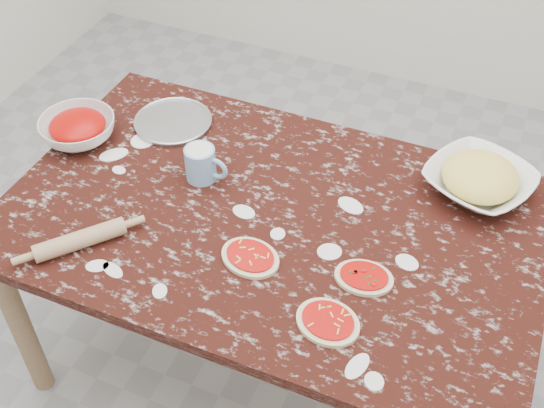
{
  "coord_description": "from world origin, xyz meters",
  "views": [
    {
      "loc": [
        0.56,
        -1.32,
        2.19
      ],
      "look_at": [
        0.0,
        0.0,
        0.8
      ],
      "focal_mm": 45.06,
      "sensor_mm": 36.0,
      "label": 1
    }
  ],
  "objects_px": {
    "worktable": "(272,235)",
    "rolling_pin": "(80,240)",
    "pizza_tray": "(173,122)",
    "flour_mug": "(202,163)",
    "sauce_bowl": "(78,129)",
    "cheese_bowl": "(479,182)"
  },
  "relations": [
    {
      "from": "flour_mug",
      "to": "rolling_pin",
      "type": "xyz_separation_m",
      "value": [
        -0.18,
        -0.4,
        -0.03
      ]
    },
    {
      "from": "flour_mug",
      "to": "rolling_pin",
      "type": "bearing_deg",
      "value": -114.94
    },
    {
      "from": "worktable",
      "to": "flour_mug",
      "type": "bearing_deg",
      "value": 164.68
    },
    {
      "from": "sauce_bowl",
      "to": "cheese_bowl",
      "type": "bearing_deg",
      "value": 11.46
    },
    {
      "from": "pizza_tray",
      "to": "flour_mug",
      "type": "distance_m",
      "value": 0.31
    },
    {
      "from": "worktable",
      "to": "rolling_pin",
      "type": "relative_size",
      "value": 6.14
    },
    {
      "from": "worktable",
      "to": "sauce_bowl",
      "type": "relative_size",
      "value": 6.38
    },
    {
      "from": "pizza_tray",
      "to": "flour_mug",
      "type": "relative_size",
      "value": 1.83
    },
    {
      "from": "worktable",
      "to": "rolling_pin",
      "type": "bearing_deg",
      "value": -144.5
    },
    {
      "from": "pizza_tray",
      "to": "rolling_pin",
      "type": "xyz_separation_m",
      "value": [
        0.04,
        -0.61,
        0.02
      ]
    },
    {
      "from": "sauce_bowl",
      "to": "rolling_pin",
      "type": "distance_m",
      "value": 0.5
    },
    {
      "from": "sauce_bowl",
      "to": "rolling_pin",
      "type": "relative_size",
      "value": 0.96
    },
    {
      "from": "worktable",
      "to": "sauce_bowl",
      "type": "xyz_separation_m",
      "value": [
        -0.74,
        0.09,
        0.12
      ]
    },
    {
      "from": "worktable",
      "to": "sauce_bowl",
      "type": "distance_m",
      "value": 0.76
    },
    {
      "from": "pizza_tray",
      "to": "rolling_pin",
      "type": "height_order",
      "value": "rolling_pin"
    },
    {
      "from": "rolling_pin",
      "to": "flour_mug",
      "type": "bearing_deg",
      "value": 65.06
    },
    {
      "from": "cheese_bowl",
      "to": "rolling_pin",
      "type": "distance_m",
      "value": 1.2
    },
    {
      "from": "pizza_tray",
      "to": "flour_mug",
      "type": "height_order",
      "value": "flour_mug"
    },
    {
      "from": "cheese_bowl",
      "to": "sauce_bowl",
      "type": "bearing_deg",
      "value": -168.54
    },
    {
      "from": "worktable",
      "to": "flour_mug",
      "type": "height_order",
      "value": "flour_mug"
    },
    {
      "from": "cheese_bowl",
      "to": "rolling_pin",
      "type": "height_order",
      "value": "cheese_bowl"
    },
    {
      "from": "rolling_pin",
      "to": "worktable",
      "type": "bearing_deg",
      "value": 35.5
    }
  ]
}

